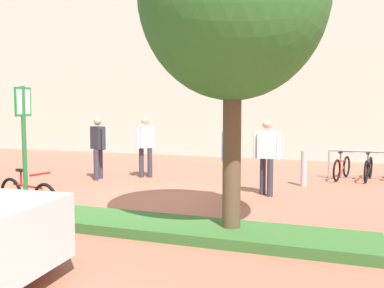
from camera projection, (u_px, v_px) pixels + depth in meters
The scene contains 11 objects.
ground_plane at pixel (160, 202), 9.12m from camera, with size 60.00×60.00×0.00m, color #9E5B47.
building_facade at pixel (251, 31), 17.09m from camera, with size 28.00×1.20×10.00m, color beige.
planter_strip at pixel (151, 226), 6.99m from camera, with size 7.00×1.10×0.16m, color #336028.
parking_sign_post at pixel (24, 132), 7.70m from camera, with size 0.08×0.36×2.37m.
bike_at_sign at pixel (28, 197), 7.93m from camera, with size 1.64×0.54×0.86m.
bike_rack_cluster at pixel (368, 168), 11.71m from camera, with size 2.11×1.58×0.83m.
bollard_steel at pixel (304, 169), 10.85m from camera, with size 0.16×0.16×0.90m, color #ADADB2.
person_suited_navy at pixel (98, 144), 11.85m from camera, with size 0.56×0.44×1.72m.
person_casual_tan at pixel (145, 143), 12.21m from camera, with size 0.40×0.54×1.72m.
person_shirt_white at pixel (231, 156), 9.05m from camera, with size 0.45×0.47×1.72m.
person_shirt_blue at pixel (267, 152), 9.69m from camera, with size 0.61×0.30×1.72m.
Camera 1 is at (3.66, -8.23, 2.00)m, focal length 40.28 mm.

